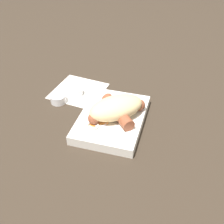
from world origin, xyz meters
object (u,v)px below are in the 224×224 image
object	(u,v)px
condiment_cup_far	(58,99)
condiment_cup_near	(75,92)
bread_roll	(116,107)
food_tray	(112,119)
sausage	(117,111)

from	to	relation	value
condiment_cup_far	condiment_cup_near	bearing A→B (deg)	146.24
bread_roll	condiment_cup_near	distance (m)	0.19
food_tray	sausage	xyz separation A→B (m)	(0.00, 0.01, 0.03)
food_tray	sausage	distance (m)	0.03
sausage	condiment_cup_near	world-z (taller)	sausage
bread_roll	condiment_cup_near	xyz separation A→B (m)	(-0.09, -0.15, -0.04)
bread_roll	condiment_cup_near	world-z (taller)	bread_roll
food_tray	sausage	size ratio (longest dim) A/B	1.74
food_tray	bread_roll	world-z (taller)	bread_roll
food_tray	condiment_cup_near	size ratio (longest dim) A/B	4.89
bread_roll	sausage	distance (m)	0.01
bread_roll	sausage	size ratio (longest dim) A/B	1.26
condiment_cup_near	condiment_cup_far	xyz separation A→B (m)	(0.05, -0.03, 0.00)
bread_roll	sausage	bearing A→B (deg)	69.49
sausage	condiment_cup_near	size ratio (longest dim) A/B	2.81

